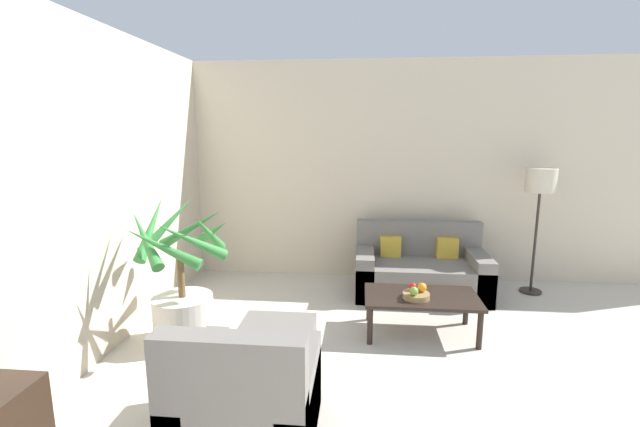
{
  "coord_description": "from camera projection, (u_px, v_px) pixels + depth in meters",
  "views": [
    {
      "loc": [
        -1.02,
        1.36,
        1.84
      ],
      "look_at": [
        -1.44,
        5.72,
        1.0
      ],
      "focal_mm": 24.0,
      "sensor_mm": 36.0,
      "label": 1
    }
  ],
  "objects": [
    {
      "name": "wall_back",
      "position": [
        445.0,
        172.0,
        5.25
      ],
      "size": [
        7.83,
        0.06,
        2.7
      ],
      "color": "beige",
      "rests_on": "ground_plane"
    },
    {
      "name": "potted_palm",
      "position": [
        182.0,
        293.0,
        3.72
      ],
      "size": [
        0.91,
        0.91,
        1.3
      ],
      "color": "beige",
      "rests_on": "ground_plane"
    },
    {
      "name": "sofa_loveseat",
      "position": [
        420.0,
        271.0,
        4.94
      ],
      "size": [
        1.47,
        0.81,
        0.79
      ],
      "color": "slate",
      "rests_on": "ground_plane"
    },
    {
      "name": "floor_lamp",
      "position": [
        540.0,
        188.0,
        4.76
      ],
      "size": [
        0.32,
        0.32,
        1.45
      ],
      "color": "#2D2823",
      "rests_on": "ground_plane"
    },
    {
      "name": "coffee_table",
      "position": [
        421.0,
        300.0,
        3.91
      ],
      "size": [
        1.02,
        0.58,
        0.37
      ],
      "color": "black",
      "rests_on": "ground_plane"
    },
    {
      "name": "fruit_bowl",
      "position": [
        416.0,
        296.0,
        3.82
      ],
      "size": [
        0.24,
        0.24,
        0.05
      ],
      "color": "#997A4C",
      "rests_on": "coffee_table"
    },
    {
      "name": "apple_red",
      "position": [
        413.0,
        287.0,
        3.87
      ],
      "size": [
        0.07,
        0.07,
        0.07
      ],
      "color": "red",
      "rests_on": "fruit_bowl"
    },
    {
      "name": "apple_green",
      "position": [
        414.0,
        291.0,
        3.75
      ],
      "size": [
        0.08,
        0.08,
        0.08
      ],
      "color": "olive",
      "rests_on": "fruit_bowl"
    },
    {
      "name": "orange_fruit",
      "position": [
        422.0,
        287.0,
        3.84
      ],
      "size": [
        0.08,
        0.08,
        0.08
      ],
      "color": "orange",
      "rests_on": "fruit_bowl"
    },
    {
      "name": "armchair",
      "position": [
        247.0,
        401.0,
        2.52
      ],
      "size": [
        0.8,
        0.82,
        0.84
      ],
      "color": "slate",
      "rests_on": "ground_plane"
    },
    {
      "name": "ottoman",
      "position": [
        277.0,
        349.0,
        3.29
      ],
      "size": [
        0.56,
        0.49,
        0.4
      ],
      "color": "slate",
      "rests_on": "ground_plane"
    }
  ]
}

